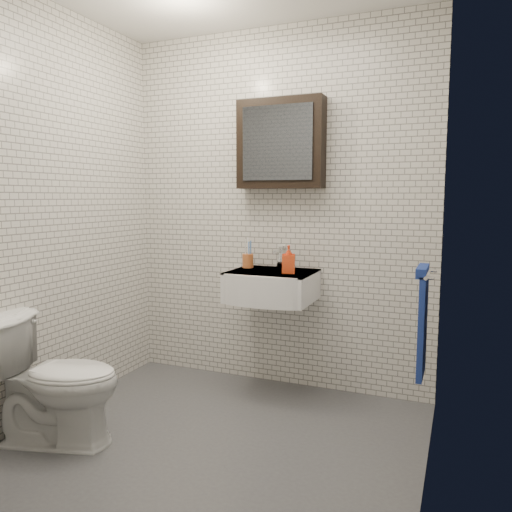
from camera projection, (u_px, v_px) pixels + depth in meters
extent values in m
cube|color=#47494E|center=(213.00, 442.00, 2.74)|extent=(2.20, 2.00, 0.01)
cube|color=silver|center=(277.00, 210.00, 3.51)|extent=(2.20, 0.02, 2.50)
cube|color=silver|center=(72.00, 224.00, 1.68)|extent=(2.20, 0.02, 2.50)
cube|color=silver|center=(49.00, 212.00, 3.01)|extent=(0.02, 2.00, 2.50)
cube|color=silver|center=(435.00, 218.00, 2.18)|extent=(0.02, 2.00, 2.50)
cube|color=white|center=(272.00, 286.00, 3.34)|extent=(0.55, 0.45, 0.20)
cylinder|color=silver|center=(273.00, 272.00, 3.35)|extent=(0.31, 0.31, 0.02)
cylinder|color=silver|center=(273.00, 271.00, 3.35)|extent=(0.04, 0.04, 0.01)
cube|color=white|center=(272.00, 272.00, 3.33)|extent=(0.55, 0.45, 0.01)
cylinder|color=silver|center=(281.00, 264.00, 3.48)|extent=(0.06, 0.06, 0.06)
cylinder|color=silver|center=(281.00, 255.00, 3.47)|extent=(0.03, 0.03, 0.08)
cylinder|color=silver|center=(278.00, 252.00, 3.41)|extent=(0.02, 0.12, 0.02)
cube|color=silver|center=(282.00, 247.00, 3.49)|extent=(0.02, 0.09, 0.01)
cube|color=black|center=(281.00, 144.00, 3.38)|extent=(0.60, 0.14, 0.60)
cube|color=#3F444C|center=(277.00, 143.00, 3.31)|extent=(0.49, 0.01, 0.49)
cylinder|color=silver|center=(428.00, 274.00, 2.55)|extent=(0.02, 0.30, 0.02)
cylinder|color=silver|center=(433.00, 271.00, 2.66)|extent=(0.04, 0.02, 0.02)
cylinder|color=silver|center=(430.00, 278.00, 2.42)|extent=(0.04, 0.02, 0.02)
cube|color=#203F94|center=(423.00, 325.00, 2.58)|extent=(0.03, 0.26, 0.54)
cube|color=#203F94|center=(423.00, 271.00, 2.55)|extent=(0.05, 0.26, 0.05)
cylinder|color=#BA5F2E|center=(248.00, 261.00, 3.49)|extent=(0.09, 0.09, 0.10)
cylinder|color=white|center=(245.00, 252.00, 3.48)|extent=(0.02, 0.03, 0.18)
cylinder|color=#3F77CB|center=(249.00, 253.00, 3.47)|extent=(0.01, 0.02, 0.16)
cylinder|color=white|center=(248.00, 251.00, 3.49)|extent=(0.02, 0.04, 0.19)
cylinder|color=#3F77CB|center=(251.00, 253.00, 3.48)|extent=(0.02, 0.04, 0.17)
imported|color=orange|center=(289.00, 259.00, 3.23)|extent=(0.10, 0.10, 0.18)
imported|color=white|center=(55.00, 379.00, 2.71)|extent=(0.78, 0.57, 0.72)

